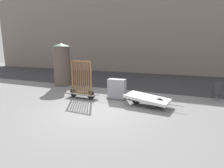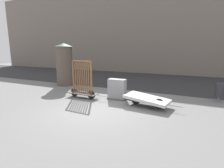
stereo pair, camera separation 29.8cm
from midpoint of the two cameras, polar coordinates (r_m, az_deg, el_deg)
The scene contains 8 objects.
ground_plane at distance 7.55m, azimuth -4.12°, elevation -8.95°, with size 60.00×60.00×0.00m, color slate.
road_strip at distance 15.53m, azimuth 11.88°, elevation 1.26°, with size 56.00×8.77×0.01m.
building_facade at distance 21.71m, azimuth 16.57°, elevation 17.02°, with size 48.00×4.00×10.01m.
bike_cart_with_bedframe at distance 9.59m, azimuth -8.76°, elevation -0.53°, with size 2.46×0.68×2.03m.
bike_cart_with_mattress at distance 8.26m, azimuth 12.39°, elevation -4.83°, with size 2.63×1.36×0.53m.
utility_cabinet at distance 9.21m, azimuth 2.58°, elevation -2.00°, with size 0.99×0.46×1.09m.
trash_bin at distance 10.45m, azimuth 32.42°, elevation -1.60°, with size 0.47×0.47×0.95m.
advertising_column at distance 13.29m, azimuth -14.66°, elevation 6.28°, with size 1.31×1.31×3.06m.
Camera 2 is at (3.64, -6.11, 2.58)m, focal length 28.00 mm.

